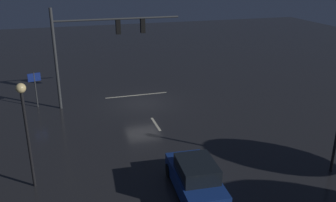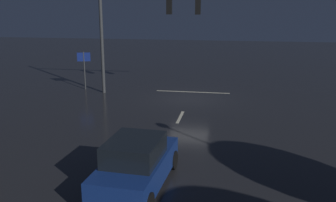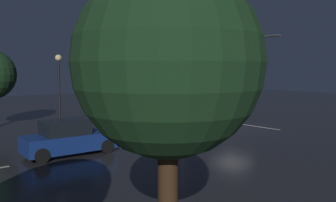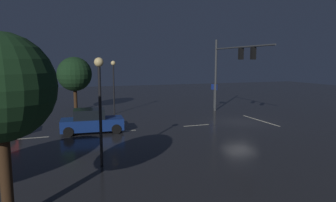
# 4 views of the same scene
# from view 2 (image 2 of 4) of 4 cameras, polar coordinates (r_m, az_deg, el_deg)

# --- Properties ---
(ground_plane) EXTENTS (80.00, 80.00, 0.00)m
(ground_plane) POSITION_cam_2_polar(r_m,az_deg,el_deg) (23.89, 3.21, 0.30)
(ground_plane) COLOR #232326
(traffic_signal_assembly) EXTENTS (9.06, 0.47, 7.17)m
(traffic_signal_assembly) POSITION_cam_2_polar(r_m,az_deg,el_deg) (24.52, -3.66, 12.25)
(traffic_signal_assembly) COLOR #383A3D
(traffic_signal_assembly) RESTS_ON ground_plane
(lane_dash_far) EXTENTS (0.16, 2.20, 0.01)m
(lane_dash_far) POSITION_cam_2_polar(r_m,az_deg,el_deg) (20.06, 1.85, -2.43)
(lane_dash_far) COLOR beige
(lane_dash_far) RESTS_ON ground_plane
(lane_dash_mid) EXTENTS (0.16, 2.20, 0.01)m
(lane_dash_mid) POSITION_cam_2_polar(r_m,az_deg,el_deg) (14.50, -1.57, -9.22)
(lane_dash_mid) COLOR beige
(lane_dash_mid) RESTS_ON ground_plane
(stop_bar) EXTENTS (5.00, 0.16, 0.01)m
(stop_bar) POSITION_cam_2_polar(r_m,az_deg,el_deg) (25.82, 3.74, 1.37)
(stop_bar) COLOR beige
(stop_bar) RESTS_ON ground_plane
(car_approaching) EXTENTS (2.14, 4.46, 1.70)m
(car_approaching) POSITION_cam_2_polar(r_m,az_deg,el_deg) (12.43, -4.79, -9.46)
(car_approaching) COLOR navy
(car_approaching) RESTS_ON ground_plane
(route_sign) EXTENTS (0.88, 0.30, 2.63)m
(route_sign) POSITION_cam_2_polar(r_m,az_deg,el_deg) (26.86, -12.54, 5.69)
(route_sign) COLOR #383A3D
(route_sign) RESTS_ON ground_plane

